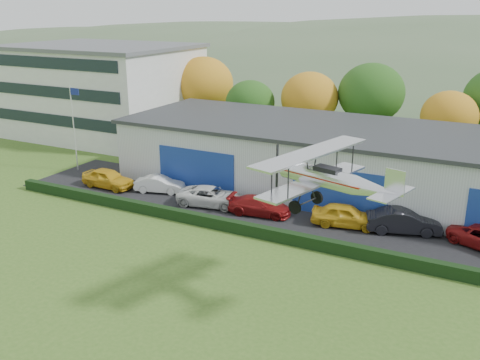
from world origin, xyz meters
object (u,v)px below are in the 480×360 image
at_px(car_2, 211,196).
at_px(biplane, 329,177).
at_px(office_block, 102,90).
at_px(car_1, 160,184).
at_px(car_0, 108,178).
at_px(hangar, 362,162).
at_px(car_3, 260,206).
at_px(car_5, 404,221).
at_px(flagpole, 74,120).
at_px(car_4, 345,215).

distance_m(car_2, biplane, 16.78).
relative_size(office_block, car_1, 5.08).
distance_m(car_0, car_2, 9.83).
bearing_deg(hangar, car_3, -122.29).
xyz_separation_m(car_5, biplane, (-1.87, -11.19, 6.07)).
xyz_separation_m(car_1, car_5, (19.38, 0.81, 0.14)).
relative_size(flagpole, car_1, 1.97).
height_order(hangar, car_4, hangar).
xyz_separation_m(car_2, car_5, (14.11, 1.51, 0.09)).
bearing_deg(car_5, office_block, 51.59).
bearing_deg(flagpole, car_2, -8.20).
height_order(car_3, biplane, biplane).
bearing_deg(car_5, flagpole, 70.14).
bearing_deg(car_4, car_5, -90.12).
xyz_separation_m(flagpole, car_3, (19.68, -2.26, -4.06)).
relative_size(car_3, biplane, 0.58).
bearing_deg(car_4, hangar, -3.19).
relative_size(car_1, car_3, 0.87).
bearing_deg(hangar, car_2, -138.58).
bearing_deg(car_4, car_1, 79.51).
xyz_separation_m(office_block, car_4, (34.00, -14.45, -4.37)).
height_order(flagpole, biplane, flagpole).
height_order(car_0, car_3, car_0).
relative_size(office_block, car_3, 4.43).
distance_m(office_block, car_2, 28.51).
distance_m(car_2, car_4, 10.34).
distance_m(office_block, biplane, 43.76).
relative_size(car_2, car_4, 1.11).
bearing_deg(flagpole, car_0, -23.93).
relative_size(car_0, car_3, 1.00).
height_order(office_block, car_2, office_block).
bearing_deg(car_1, car_5, -103.93).
relative_size(hangar, office_block, 1.97).
bearing_deg(car_1, biplane, -136.99).
relative_size(hangar, flagpole, 5.08).
relative_size(car_0, car_4, 1.00).
bearing_deg(car_3, car_5, -89.58).
relative_size(office_block, car_5, 4.19).
height_order(car_3, car_5, car_5).
relative_size(car_0, biplane, 0.58).
height_order(flagpole, car_2, flagpole).
bearing_deg(biplane, office_block, 160.30).
height_order(car_0, car_1, car_0).
bearing_deg(car_0, office_block, 43.07).
height_order(car_0, car_5, car_5).
relative_size(flagpole, car_3, 1.72).
xyz_separation_m(car_0, biplane, (22.06, -9.38, 6.09)).
xyz_separation_m(hangar, flagpole, (-24.88, -5.98, 2.13)).
distance_m(hangar, car_5, 8.44).
height_order(car_1, car_2, car_2).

